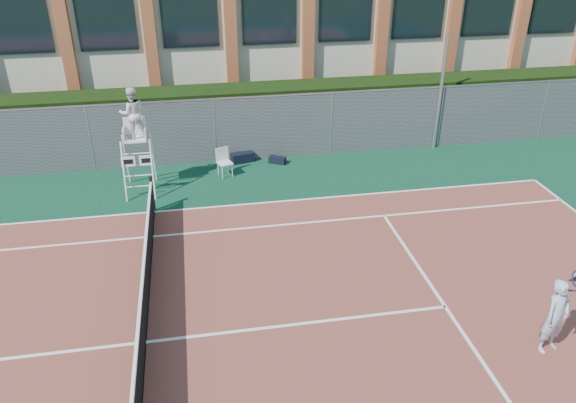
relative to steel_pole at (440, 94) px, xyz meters
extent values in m
plane|color=#233814|center=(-9.83, -8.70, -2.00)|extent=(120.00, 120.00, 0.00)
cube|color=#0B3219|center=(-9.83, -7.70, -2.00)|extent=(36.00, 20.00, 0.01)
cube|color=brown|center=(-9.83, -8.70, -1.98)|extent=(23.77, 10.97, 0.02)
cylinder|color=black|center=(-9.83, -3.10, -1.45)|extent=(0.10, 0.10, 1.10)
cube|color=black|center=(-9.83, -8.70, -1.54)|extent=(0.03, 11.00, 0.86)
cube|color=white|center=(-9.83, -8.70, -1.09)|extent=(0.06, 11.20, 0.07)
cube|color=black|center=(-9.83, 1.30, -0.90)|extent=(40.00, 1.40, 2.20)
cube|color=beige|center=(-9.83, 9.30, 2.00)|extent=(44.00, 10.00, 8.00)
cylinder|color=#9EA0A5|center=(0.00, 0.00, 0.00)|extent=(0.12, 0.12, 4.01)
cylinder|color=white|center=(-10.64, -2.16, -1.15)|extent=(0.05, 0.49, 1.78)
cylinder|color=white|center=(-9.82, -2.16, -1.15)|extent=(0.05, 0.49, 1.78)
cylinder|color=white|center=(-10.64, -1.24, -1.15)|extent=(0.05, 0.49, 1.78)
cylinder|color=white|center=(-9.82, -1.24, -1.15)|extent=(0.05, 0.49, 1.78)
cube|color=white|center=(-10.23, -1.70, -0.30)|extent=(0.64, 0.55, 0.06)
cube|color=white|center=(-10.23, -1.44, 0.02)|extent=(0.64, 0.05, 0.55)
cube|color=white|center=(-10.48, -2.07, -0.85)|extent=(0.40, 0.03, 0.31)
cube|color=white|center=(-9.97, -2.07, -0.85)|extent=(0.40, 0.03, 0.31)
imported|color=silver|center=(-10.23, -1.65, 0.48)|extent=(0.83, 0.71, 1.51)
cube|color=silver|center=(-7.62, -1.10, -1.55)|extent=(0.54, 0.54, 0.04)
cube|color=silver|center=(-7.69, -0.92, -1.30)|extent=(0.42, 0.18, 0.46)
cylinder|color=silver|center=(-7.73, -1.32, -1.78)|extent=(0.03, 0.03, 0.43)
cylinder|color=silver|center=(-7.40, -1.21, -1.78)|extent=(0.03, 0.03, 0.43)
cylinder|color=silver|center=(-7.84, -1.00, -1.78)|extent=(0.03, 0.03, 0.43)
cylinder|color=silver|center=(-7.52, -0.88, -1.78)|extent=(0.03, 0.03, 0.43)
cube|color=black|center=(-6.96, -0.10, -1.83)|extent=(0.83, 0.49, 0.33)
cube|color=black|center=(-5.80, -0.40, -1.88)|extent=(0.61, 0.49, 0.23)
imported|color=#AAB6CC|center=(-2.00, -10.28, -1.17)|extent=(0.68, 0.55, 1.61)
sphere|color=#CCE533|center=(-1.47, -9.88, -0.55)|extent=(0.07, 0.07, 0.07)
camera|label=1|loc=(-8.52, -17.68, 5.79)|focal=35.00mm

